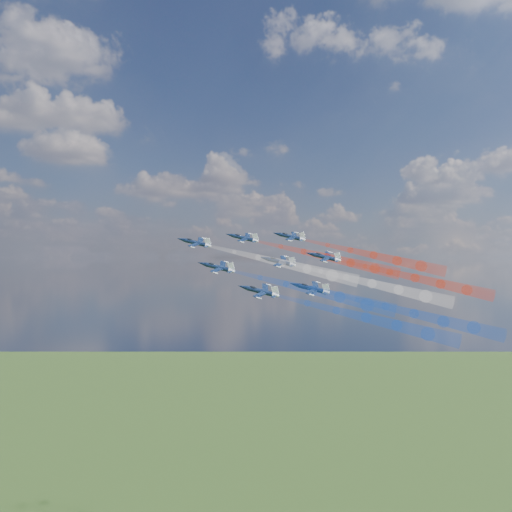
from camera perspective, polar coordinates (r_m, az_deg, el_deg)
jet_lead at (r=157.96m, az=-6.25°, el=1.38°), size 13.92×13.73×7.93m
trail_lead at (r=151.33m, az=2.72°, el=-0.74°), size 33.10×31.07×13.90m
jet_inner_left at (r=145.98m, az=-3.96°, el=-1.17°), size 13.92×13.73×7.93m
trail_inner_left at (r=140.77m, az=5.84°, el=-3.56°), size 33.10×31.07×13.90m
jet_inner_right at (r=166.30m, az=-1.31°, el=1.87°), size 13.92×13.73×7.93m
trail_inner_right at (r=161.64m, az=7.31°, el=-0.11°), size 33.10×31.07×13.90m
jet_outer_left at (r=133.40m, az=0.43°, el=-3.65°), size 13.92×13.73×7.93m
trail_outer_left at (r=130.57m, az=11.28°, el=-6.26°), size 33.10×31.07×13.90m
jet_center_third at (r=152.38m, az=2.39°, el=-0.58°), size 13.92×13.73×7.93m
trail_center_third at (r=149.78m, az=11.86°, el=-2.79°), size 33.10×31.07×13.90m
jet_outer_right at (r=170.73m, az=3.56°, el=2.00°), size 13.92×13.73×7.93m
trail_outer_right at (r=168.14m, az=12.01°, el=0.07°), size 33.10×31.07×13.90m
jet_rear_left at (r=140.87m, az=5.71°, el=-3.34°), size 13.92×13.73×7.93m
trail_rear_left at (r=140.17m, az=15.97°, el=-5.72°), size 33.10×31.07×13.90m
jet_rear_right at (r=160.56m, az=7.08°, el=-0.10°), size 13.92×13.73×7.93m
trail_rear_right at (r=159.84m, az=16.05°, el=-2.17°), size 33.10×31.07×13.90m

